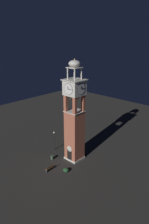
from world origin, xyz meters
name	(u,v)px	position (x,y,z in m)	size (l,w,h in m)	color
ground	(74,158)	(0.00, 0.00, 0.00)	(80.00, 80.00, 0.00)	#2A2925
clock_tower	(74,121)	(0.00, 0.00, 7.60)	(3.27, 3.27, 18.37)	#AD5B42
park_bench	(50,168)	(-0.43, -5.73, 0.48)	(0.46, 1.61, 0.95)	brown
lamp_post	(54,138)	(-5.00, -0.56, 2.81)	(0.36, 0.36, 4.08)	black
trash_bin	(52,157)	(-2.80, -3.17, 0.40)	(0.52, 0.52, 0.80)	#38513D
shrub_near_entry	(66,170)	(1.85, -4.08, 0.34)	(1.00, 1.00, 0.68)	#234C28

